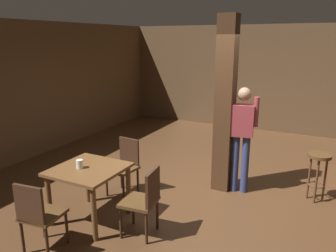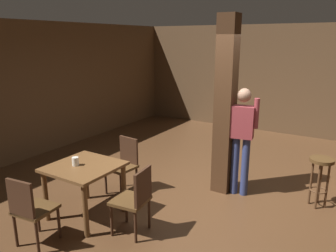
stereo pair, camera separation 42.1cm
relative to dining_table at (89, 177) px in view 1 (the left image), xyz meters
name	(u,v)px [view 1 (the left image)]	position (x,y,z in m)	size (l,w,h in m)	color
ground_plane	(207,198)	(1.22, 1.32, -0.62)	(10.80, 10.80, 0.00)	#4C301C
wall_back	(268,79)	(1.22, 5.82, 0.78)	(8.00, 0.10, 2.80)	brown
wall_left	(22,92)	(-2.78, 1.32, 0.78)	(0.10, 9.00, 2.80)	brown
pillar	(225,106)	(1.30, 1.78, 0.78)	(0.28, 0.28, 2.80)	#422816
dining_table	(89,177)	(0.00, 0.00, 0.00)	(0.89, 0.89, 0.76)	brown
chair_north	(125,164)	(-0.02, 0.88, -0.12)	(0.46, 0.46, 0.89)	#4C3319
chair_south	(38,214)	(-0.03, -0.85, -0.12)	(0.47, 0.47, 0.89)	#4C3319
chair_east	(144,199)	(0.86, 0.01, -0.12)	(0.47, 0.47, 0.89)	#4C3319
napkin_cup	(80,164)	(-0.09, -0.06, 0.20)	(0.09, 0.09, 0.12)	silver
standing_person	(242,133)	(1.60, 1.79, 0.38)	(0.47, 0.25, 1.72)	maroon
bar_stool_near	(318,166)	(2.74, 2.02, -0.06)	(0.34, 0.34, 0.75)	#4C3319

